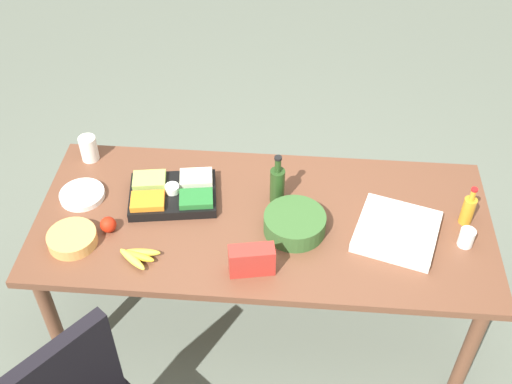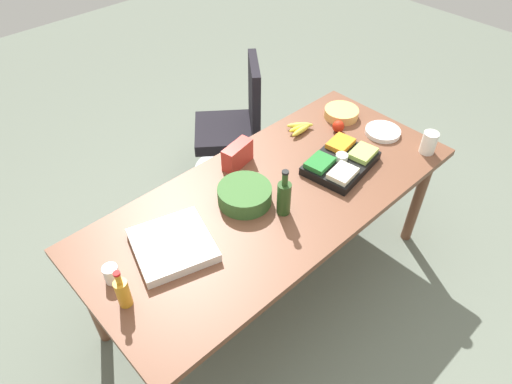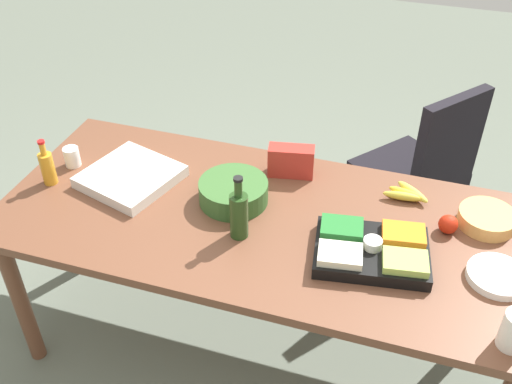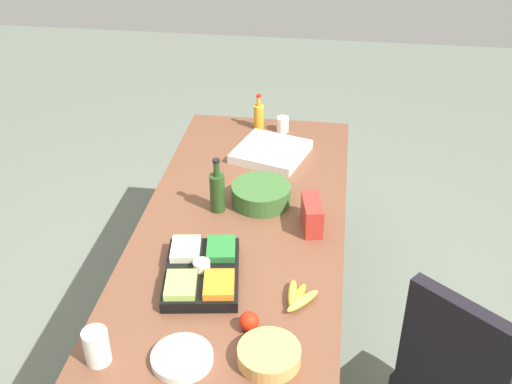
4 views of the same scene
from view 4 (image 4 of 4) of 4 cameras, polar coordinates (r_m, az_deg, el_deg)
ground_plane at (r=3.48m, az=-1.04°, el=-13.27°), size 10.00×10.00×0.00m
conference_table at (r=3.01m, az=-1.18°, el=-3.67°), size 2.17×0.96×0.80m
wine_bottle at (r=2.97m, az=-3.53°, el=0.10°), size 0.08×0.08×0.28m
paper_plate_stack at (r=2.30m, az=-6.72°, el=-14.73°), size 0.27×0.27×0.03m
pizza_box at (r=3.47m, az=1.37°, el=3.67°), size 0.45×0.45×0.05m
salad_bowl at (r=3.05m, az=0.47°, el=-0.20°), size 0.31×0.31×0.09m
veggie_tray at (r=2.61m, az=-4.93°, el=-7.19°), size 0.46×0.36×0.09m
paper_cup at (r=3.73m, az=2.44°, el=6.16°), size 0.08×0.08×0.09m
chip_bowl at (r=2.27m, az=1.19°, el=-14.57°), size 0.27×0.27×0.06m
mayo_jar at (r=2.31m, az=-14.27°, el=-13.44°), size 0.11×0.11×0.14m
chip_bag_red at (r=2.88m, az=5.10°, el=-2.07°), size 0.21×0.12×0.14m
banana_bunch at (r=2.50m, az=3.79°, el=-9.54°), size 0.20×0.14×0.04m
apple_red at (r=2.38m, az=-0.63°, el=-11.68°), size 0.10×0.10×0.08m
dressing_bottle at (r=3.75m, az=0.25°, el=6.95°), size 0.06×0.06×0.22m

